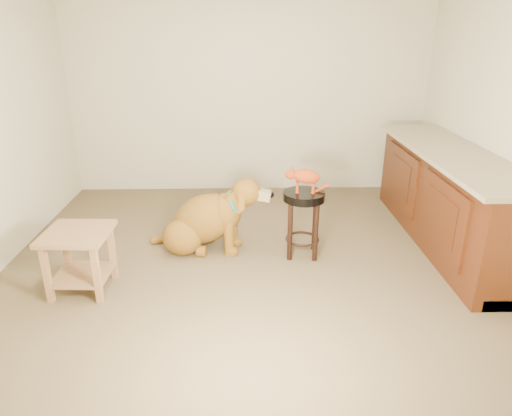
{
  "coord_description": "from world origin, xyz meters",
  "views": [
    {
      "loc": [
        -0.07,
        -3.84,
        2.02
      ],
      "look_at": [
        0.04,
        0.13,
        0.45
      ],
      "focal_mm": 32.0,
      "sensor_mm": 36.0,
      "label": 1
    }
  ],
  "objects_px": {
    "wood_stool": "(420,190)",
    "tabby_kitten": "(304,177)",
    "padded_stool": "(303,211)",
    "side_table": "(79,252)",
    "golden_retriever": "(206,221)"
  },
  "relations": [
    {
      "from": "wood_stool",
      "to": "tabby_kitten",
      "type": "relative_size",
      "value": 1.64
    },
    {
      "from": "padded_stool",
      "to": "side_table",
      "type": "relative_size",
      "value": 1.19
    },
    {
      "from": "padded_stool",
      "to": "tabby_kitten",
      "type": "relative_size",
      "value": 1.45
    },
    {
      "from": "padded_stool",
      "to": "tabby_kitten",
      "type": "bearing_deg",
      "value": 167.91
    },
    {
      "from": "wood_stool",
      "to": "tabby_kitten",
      "type": "distance_m",
      "value": 1.63
    },
    {
      "from": "wood_stool",
      "to": "tabby_kitten",
      "type": "xyz_separation_m",
      "value": [
        -1.39,
        -0.77,
        0.4
      ]
    },
    {
      "from": "wood_stool",
      "to": "side_table",
      "type": "distance_m",
      "value": 3.52
    },
    {
      "from": "wood_stool",
      "to": "padded_stool",
      "type": "bearing_deg",
      "value": -150.77
    },
    {
      "from": "padded_stool",
      "to": "golden_retriever",
      "type": "bearing_deg",
      "value": 170.45
    },
    {
      "from": "wood_stool",
      "to": "golden_retriever",
      "type": "bearing_deg",
      "value": -164.96
    },
    {
      "from": "side_table",
      "to": "golden_retriever",
      "type": "bearing_deg",
      "value": 37.46
    },
    {
      "from": "wood_stool",
      "to": "side_table",
      "type": "xyz_separation_m",
      "value": [
        -3.25,
        -1.35,
        -0.02
      ]
    },
    {
      "from": "side_table",
      "to": "golden_retriever",
      "type": "relative_size",
      "value": 0.43
    },
    {
      "from": "padded_stool",
      "to": "wood_stool",
      "type": "distance_m",
      "value": 1.58
    },
    {
      "from": "padded_stool",
      "to": "wood_stool",
      "type": "relative_size",
      "value": 0.89
    }
  ]
}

